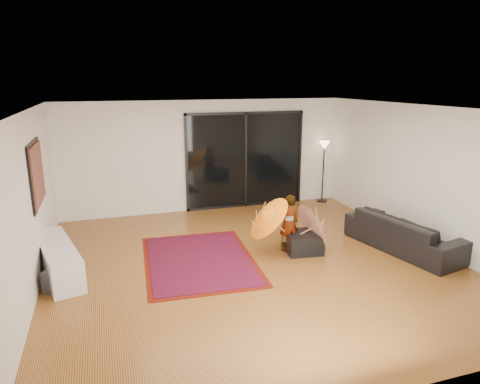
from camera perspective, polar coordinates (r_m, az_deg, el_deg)
name	(u,v)px	position (r m, az deg, el deg)	size (l,w,h in m)	color
floor	(254,264)	(7.69, 1.88, -9.51)	(7.00, 7.00, 0.00)	#A0692C
ceiling	(255,109)	(7.03, 2.07, 11.00)	(7.00, 7.00, 0.00)	white
wall_back	(206,156)	(10.53, -4.52, 4.80)	(7.00, 7.00, 0.00)	silver
wall_front	(381,278)	(4.31, 18.27, -10.87)	(7.00, 7.00, 0.00)	silver
wall_left	(28,208)	(6.92, -26.44, -1.98)	(7.00, 7.00, 0.00)	silver
wall_right	(425,176)	(9.02, 23.39, 1.96)	(7.00, 7.00, 0.00)	silver
sliding_door	(245,160)	(10.79, 0.71, 4.28)	(3.06, 0.07, 2.40)	black
painting	(37,174)	(7.81, -25.45, 2.17)	(0.04, 1.28, 1.08)	black
media_console	(58,259)	(7.81, -23.10, -8.26)	(0.48, 1.91, 0.53)	white
speaker	(55,280)	(7.29, -23.40, -10.73)	(0.30, 0.30, 0.34)	#424244
persian_rug	(199,260)	(7.84, -5.44, -9.00)	(2.10, 2.81, 0.02)	#581107
sofa	(404,233)	(8.76, 21.06, -5.08)	(2.31, 0.90, 0.67)	black
ottoman	(302,242)	(8.22, 8.33, -6.63)	(0.64, 0.64, 0.37)	black
floor_lamp	(324,154)	(11.43, 11.14, 4.99)	(0.28, 0.28, 1.62)	black
child	(289,223)	(8.10, 6.52, -4.11)	(0.40, 0.26, 1.10)	#999999
parasol_orange	(262,217)	(7.80, 3.02, -3.38)	(0.74, 0.91, 0.91)	orange
parasol_white	(321,225)	(8.25, 10.75, -4.29)	(0.54, 0.98, 0.98)	silver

